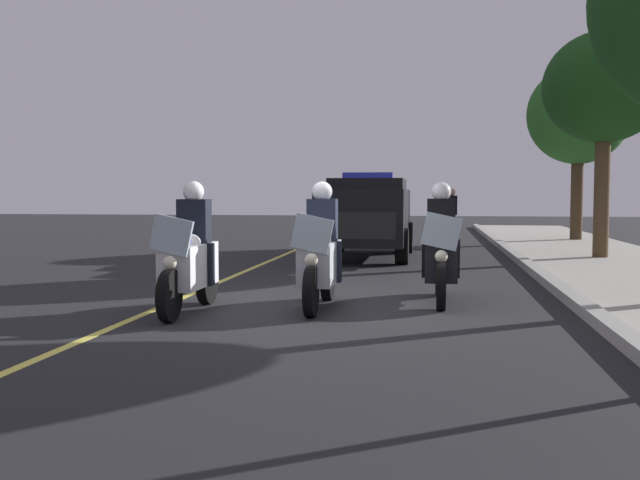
{
  "coord_description": "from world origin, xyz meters",
  "views": [
    {
      "loc": [
        9.81,
        1.54,
        1.57
      ],
      "look_at": [
        -0.4,
        0.0,
        0.9
      ],
      "focal_mm": 41.29,
      "sensor_mm": 36.0,
      "label": 1
    }
  ],
  "objects_px": {
    "police_motorcycle_lead_right": "(320,257)",
    "tree_behind_suv": "(579,115)",
    "tree_far_back": "(604,89)",
    "police_motorcycle_trailing": "(441,253)",
    "police_motorcycle_lead_left": "(190,259)",
    "cyclist_background": "(451,218)",
    "police_suv": "(367,213)"
  },
  "relations": [
    {
      "from": "police_motorcycle_lead_left",
      "to": "police_motorcycle_lead_right",
      "type": "relative_size",
      "value": 1.0
    },
    {
      "from": "cyclist_background",
      "to": "tree_behind_suv",
      "type": "height_order",
      "value": "tree_behind_suv"
    },
    {
      "from": "police_suv",
      "to": "cyclist_background",
      "type": "xyz_separation_m",
      "value": [
        -3.83,
        2.1,
        -0.22
      ]
    },
    {
      "from": "police_motorcycle_lead_right",
      "to": "police_motorcycle_trailing",
      "type": "bearing_deg",
      "value": 115.38
    },
    {
      "from": "police_motorcycle_lead_left",
      "to": "cyclist_background",
      "type": "relative_size",
      "value": 1.22
    },
    {
      "from": "police_motorcycle_lead_left",
      "to": "police_motorcycle_lead_right",
      "type": "bearing_deg",
      "value": 111.03
    },
    {
      "from": "police_motorcycle_lead_left",
      "to": "tree_far_back",
      "type": "height_order",
      "value": "tree_far_back"
    },
    {
      "from": "police_motorcycle_trailing",
      "to": "tree_behind_suv",
      "type": "relative_size",
      "value": 0.39
    },
    {
      "from": "police_motorcycle_lead_right",
      "to": "police_suv",
      "type": "height_order",
      "value": "police_suv"
    },
    {
      "from": "police_motorcycle_trailing",
      "to": "police_motorcycle_lead_right",
      "type": "bearing_deg",
      "value": -64.62
    },
    {
      "from": "police_suv",
      "to": "cyclist_background",
      "type": "height_order",
      "value": "police_suv"
    },
    {
      "from": "police_motorcycle_trailing",
      "to": "tree_behind_suv",
      "type": "bearing_deg",
      "value": 161.96
    },
    {
      "from": "police_motorcycle_lead_left",
      "to": "police_suv",
      "type": "distance_m",
      "value": 8.61
    },
    {
      "from": "police_motorcycle_lead_left",
      "to": "police_motorcycle_lead_right",
      "type": "distance_m",
      "value": 1.75
    },
    {
      "from": "police_motorcycle_lead_left",
      "to": "police_motorcycle_trailing",
      "type": "xyz_separation_m",
      "value": [
        -1.4,
        3.25,
        0.0
      ]
    },
    {
      "from": "tree_far_back",
      "to": "cyclist_background",
      "type": "bearing_deg",
      "value": -140.87
    },
    {
      "from": "police_motorcycle_lead_right",
      "to": "cyclist_background",
      "type": "bearing_deg",
      "value": 169.96
    },
    {
      "from": "cyclist_background",
      "to": "tree_behind_suv",
      "type": "bearing_deg",
      "value": 122.83
    },
    {
      "from": "police_motorcycle_trailing",
      "to": "cyclist_background",
      "type": "relative_size",
      "value": 1.22
    },
    {
      "from": "police_motorcycle_lead_left",
      "to": "tree_far_back",
      "type": "bearing_deg",
      "value": 140.05
    },
    {
      "from": "police_motorcycle_lead_right",
      "to": "tree_behind_suv",
      "type": "relative_size",
      "value": 0.39
    },
    {
      "from": "cyclist_background",
      "to": "tree_far_back",
      "type": "height_order",
      "value": "tree_far_back"
    },
    {
      "from": "police_motorcycle_lead_right",
      "to": "police_motorcycle_lead_left",
      "type": "bearing_deg",
      "value": -68.97
    },
    {
      "from": "police_motorcycle_lead_left",
      "to": "cyclist_background",
      "type": "distance_m",
      "value": 12.82
    },
    {
      "from": "tree_behind_suv",
      "to": "police_motorcycle_trailing",
      "type": "bearing_deg",
      "value": -18.04
    },
    {
      "from": "police_motorcycle_lead_right",
      "to": "tree_behind_suv",
      "type": "height_order",
      "value": "tree_behind_suv"
    },
    {
      "from": "police_suv",
      "to": "tree_behind_suv",
      "type": "height_order",
      "value": "tree_behind_suv"
    },
    {
      "from": "cyclist_background",
      "to": "police_suv",
      "type": "bearing_deg",
      "value": -28.71
    },
    {
      "from": "tree_far_back",
      "to": "tree_behind_suv",
      "type": "bearing_deg",
      "value": 174.02
    },
    {
      "from": "police_motorcycle_trailing",
      "to": "police_suv",
      "type": "bearing_deg",
      "value": -166.77
    },
    {
      "from": "police_suv",
      "to": "police_motorcycle_lead_right",
      "type": "bearing_deg",
      "value": 0.24
    },
    {
      "from": "tree_far_back",
      "to": "tree_behind_suv",
      "type": "distance_m",
      "value": 6.57
    }
  ]
}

